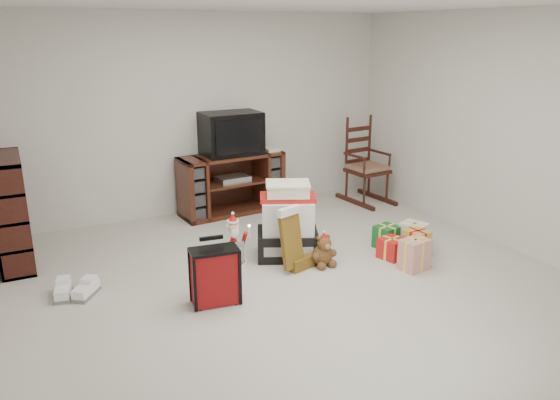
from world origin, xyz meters
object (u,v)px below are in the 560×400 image
at_px(gift_pile, 288,225).
at_px(crt_television, 231,133).
at_px(rocking_chair, 365,172).
at_px(bookshelf, 11,213).
at_px(santa_figurine, 285,236).
at_px(tv_stand, 232,184).
at_px(mrs_claus_figurine, 234,245).
at_px(teddy_bear, 323,252).
at_px(sneaker_pair, 75,291).
at_px(red_suitcase, 215,276).
at_px(gift_cluster, 403,245).

bearing_deg(gift_pile, crt_television, 112.69).
height_order(rocking_chair, gift_pile, rocking_chair).
distance_m(bookshelf, crt_television, 2.70).
bearing_deg(gift_pile, santa_figurine, 135.03).
height_order(tv_stand, mrs_claus_figurine, tv_stand).
relative_size(teddy_bear, sneaker_pair, 0.74).
height_order(tv_stand, red_suitcase, tv_stand).
bearing_deg(gift_cluster, sneaker_pair, 170.12).
relative_size(gift_pile, gift_cluster, 0.98).
distance_m(red_suitcase, crt_television, 2.66).
bearing_deg(tv_stand, red_suitcase, -120.11).
height_order(teddy_bear, crt_television, crt_television).
bearing_deg(teddy_bear, rocking_chair, 45.13).
xyz_separation_m(tv_stand, rocking_chair, (1.83, -0.33, 0.03)).
xyz_separation_m(gift_pile, santa_figurine, (-0.01, 0.03, -0.12)).
bearing_deg(teddy_bear, bookshelf, 152.35).
bearing_deg(gift_pile, sneaker_pair, -156.67).
xyz_separation_m(rocking_chair, red_suitcase, (-2.89, -1.93, -0.15)).
relative_size(gift_pile, red_suitcase, 1.32).
relative_size(bookshelf, teddy_bear, 3.47).
distance_m(rocking_chair, gift_pile, 2.26).
height_order(santa_figurine, mrs_claus_figurine, santa_figurine).
bearing_deg(bookshelf, gift_pile, -22.90).
xyz_separation_m(red_suitcase, gift_cluster, (2.12, 0.12, -0.14)).
height_order(sneaker_pair, crt_television, crt_television).
relative_size(bookshelf, santa_figurine, 1.93).
distance_m(sneaker_pair, gift_cluster, 3.26).
bearing_deg(tv_stand, gift_pile, -95.94).
relative_size(teddy_bear, mrs_claus_figurine, 0.58).
height_order(red_suitcase, mrs_claus_figurine, red_suitcase).
height_order(gift_pile, sneaker_pair, gift_pile).
distance_m(rocking_chair, red_suitcase, 3.48).
xyz_separation_m(tv_stand, gift_pile, (-0.02, -1.62, -0.04)).
height_order(gift_cluster, crt_television, crt_television).
relative_size(gift_pile, mrs_claus_figurine, 1.42).
bearing_deg(sneaker_pair, mrs_claus_figurine, 21.47).
bearing_deg(red_suitcase, tv_stand, 71.84).
bearing_deg(teddy_bear, gift_cluster, -10.09).
height_order(sneaker_pair, gift_cluster, gift_cluster).
distance_m(teddy_bear, crt_television, 2.22).
distance_m(mrs_claus_figurine, sneaker_pair, 1.54).
distance_m(bookshelf, red_suitcase, 2.31).
xyz_separation_m(bookshelf, santa_figurine, (2.53, -1.04, -0.31)).
bearing_deg(crt_television, bookshelf, -168.77).
height_order(tv_stand, sneaker_pair, tv_stand).
relative_size(red_suitcase, gift_cluster, 0.75).
relative_size(gift_pile, santa_figurine, 1.36).
distance_m(santa_figurine, mrs_claus_figurine, 0.58).
distance_m(tv_stand, rocking_chair, 1.86).
bearing_deg(red_suitcase, teddy_bear, 19.46).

